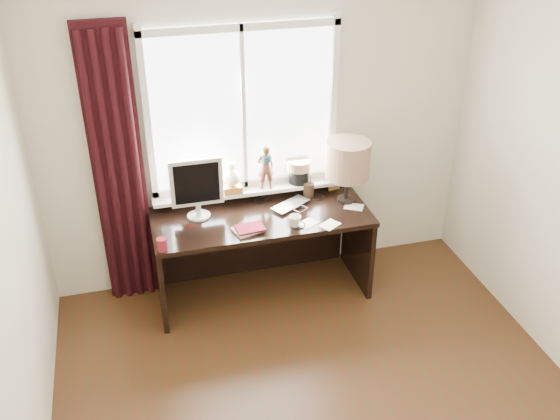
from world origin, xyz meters
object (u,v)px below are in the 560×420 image
object	(u,v)px
desk	(259,235)
laptop	(291,205)
red_cup	(162,245)
monitor	(197,185)
mug	(295,221)
table_lamp	(348,160)

from	to	relation	value
desk	laptop	bearing A→B (deg)	-4.62
red_cup	monitor	world-z (taller)	monitor
laptop	mug	bearing A→B (deg)	-130.05
monitor	desk	bearing A→B (deg)	-0.81
laptop	red_cup	xyz separation A→B (m)	(-1.05, -0.38, 0.04)
red_cup	monitor	bearing A→B (deg)	51.54
red_cup	monitor	size ratio (longest dim) A/B	0.20
table_lamp	desk	bearing A→B (deg)	175.95
red_cup	desk	size ratio (longest dim) A/B	0.06
laptop	desk	distance (m)	0.37
red_cup	desk	world-z (taller)	red_cup
laptop	table_lamp	world-z (taller)	table_lamp
mug	monitor	xyz separation A→B (m)	(-0.68, 0.33, 0.23)
red_cup	mug	bearing A→B (deg)	4.30
red_cup	table_lamp	bearing A→B (deg)	12.92
mug	monitor	bearing A→B (deg)	154.34
laptop	monitor	bearing A→B (deg)	147.36
mug	red_cup	world-z (taller)	red_cup
laptop	monitor	xyz separation A→B (m)	(-0.73, 0.03, 0.26)
monitor	table_lamp	size ratio (longest dim) A/B	0.94
mug	monitor	size ratio (longest dim) A/B	0.19
monitor	laptop	bearing A→B (deg)	-2.16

